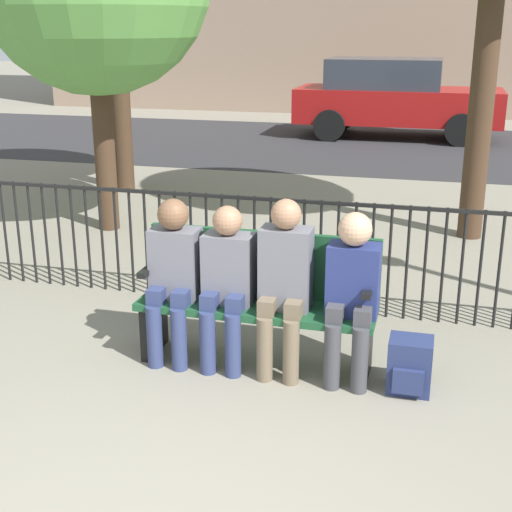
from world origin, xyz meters
The scene contains 9 objects.
park_bench centered at (0.00, 2.44, 0.49)m, with size 1.65×0.45×0.92m.
seated_person_0 centered at (-0.58, 2.31, 0.66)m, with size 0.34×0.39×1.17m.
seated_person_1 centered at (-0.19, 2.30, 0.64)m, with size 0.34×0.39×1.14m.
seated_person_2 centered at (0.21, 2.31, 0.68)m, with size 0.34×0.39×1.21m.
seated_person_3 centered at (0.66, 2.31, 0.65)m, with size 0.34×0.39×1.15m.
backpack centered at (1.07, 2.23, 0.18)m, with size 0.28×0.27×0.36m.
fence_railing centered at (-0.02, 3.44, 0.56)m, with size 9.01×0.03×0.95m.
street_surface centered at (0.00, 12.00, 0.00)m, with size 24.00×6.00×0.01m.
parked_car_0 centered at (0.09, 13.34, 0.84)m, with size 4.20×1.94×1.62m.
Camera 1 is at (1.16, -2.06, 2.29)m, focal length 50.00 mm.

